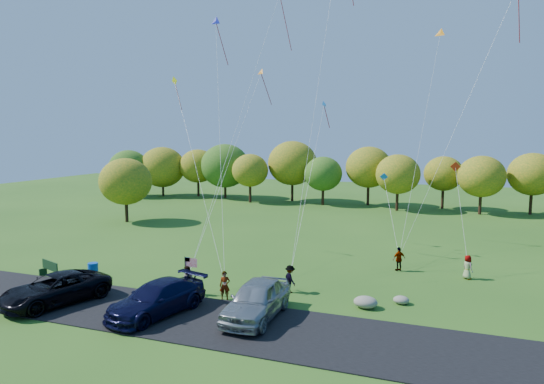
{
  "coord_description": "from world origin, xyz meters",
  "views": [
    {
      "loc": [
        10.85,
        -25.24,
        9.55
      ],
      "look_at": [
        -0.71,
        6.0,
        5.52
      ],
      "focal_mm": 32.0,
      "sensor_mm": 36.0,
      "label": 1
    }
  ],
  "objects_px": {
    "minivan_dark": "(55,289)",
    "flyer_d": "(399,259)",
    "minivan_navy": "(157,299)",
    "trash_barrel": "(93,270)",
    "park_bench": "(51,268)",
    "flyer_e": "(468,267)",
    "flyer_c": "(290,279)",
    "minivan_silver": "(257,299)",
    "flyer_a": "(225,286)",
    "flyer_b": "(187,281)"
  },
  "relations": [
    {
      "from": "minivan_navy",
      "to": "flyer_d",
      "type": "xyz_separation_m",
      "value": [
        11.13,
        13.04,
        -0.07
      ]
    },
    {
      "from": "minivan_silver",
      "to": "flyer_c",
      "type": "distance_m",
      "value": 4.62
    },
    {
      "from": "minivan_navy",
      "to": "trash_barrel",
      "type": "relative_size",
      "value": 5.9
    },
    {
      "from": "minivan_dark",
      "to": "park_bench",
      "type": "bearing_deg",
      "value": 155.05
    },
    {
      "from": "flyer_c",
      "to": "flyer_d",
      "type": "relative_size",
      "value": 0.99
    },
    {
      "from": "flyer_b",
      "to": "trash_barrel",
      "type": "relative_size",
      "value": 1.74
    },
    {
      "from": "minivan_dark",
      "to": "flyer_e",
      "type": "xyz_separation_m",
      "value": [
        21.86,
        13.21,
        -0.09
      ]
    },
    {
      "from": "park_bench",
      "to": "flyer_e",
      "type": "bearing_deg",
      "value": 39.27
    },
    {
      "from": "flyer_a",
      "to": "flyer_c",
      "type": "xyz_separation_m",
      "value": [
        3.13,
        2.56,
        -0.01
      ]
    },
    {
      "from": "minivan_silver",
      "to": "flyer_d",
      "type": "distance_m",
      "value": 13.11
    },
    {
      "from": "flyer_c",
      "to": "trash_barrel",
      "type": "bearing_deg",
      "value": 51.87
    },
    {
      "from": "minivan_silver",
      "to": "flyer_d",
      "type": "bearing_deg",
      "value": 62.07
    },
    {
      "from": "minivan_silver",
      "to": "flyer_b",
      "type": "bearing_deg",
      "value": 158.11
    },
    {
      "from": "minivan_navy",
      "to": "minivan_silver",
      "type": "relative_size",
      "value": 1.03
    },
    {
      "from": "minivan_silver",
      "to": "flyer_c",
      "type": "relative_size",
      "value": 3.42
    },
    {
      "from": "flyer_a",
      "to": "minivan_silver",
      "type": "bearing_deg",
      "value": -60.28
    },
    {
      "from": "flyer_c",
      "to": "park_bench",
      "type": "height_order",
      "value": "flyer_c"
    },
    {
      "from": "minivan_navy",
      "to": "minivan_silver",
      "type": "xyz_separation_m",
      "value": [
        5.11,
        1.39,
        0.12
      ]
    },
    {
      "from": "park_bench",
      "to": "trash_barrel",
      "type": "xyz_separation_m",
      "value": [
        2.71,
        0.88,
        -0.1
      ]
    },
    {
      "from": "trash_barrel",
      "to": "park_bench",
      "type": "bearing_deg",
      "value": -162.0
    },
    {
      "from": "flyer_a",
      "to": "trash_barrel",
      "type": "distance_m",
      "value": 10.18
    },
    {
      "from": "flyer_a",
      "to": "trash_barrel",
      "type": "xyz_separation_m",
      "value": [
        -10.14,
        0.86,
        -0.34
      ]
    },
    {
      "from": "minivan_dark",
      "to": "flyer_d",
      "type": "distance_m",
      "value": 22.09
    },
    {
      "from": "flyer_c",
      "to": "park_bench",
      "type": "xyz_separation_m",
      "value": [
        -15.98,
        -2.57,
        -0.23
      ]
    },
    {
      "from": "minivan_navy",
      "to": "flyer_e",
      "type": "height_order",
      "value": "minivan_navy"
    },
    {
      "from": "minivan_navy",
      "to": "park_bench",
      "type": "relative_size",
      "value": 3.0
    },
    {
      "from": "minivan_navy",
      "to": "park_bench",
      "type": "xyz_separation_m",
      "value": [
        -10.55,
        3.43,
        -0.31
      ]
    },
    {
      "from": "minivan_silver",
      "to": "park_bench",
      "type": "relative_size",
      "value": 2.92
    },
    {
      "from": "minivan_navy",
      "to": "flyer_a",
      "type": "distance_m",
      "value": 4.14
    },
    {
      "from": "minivan_silver",
      "to": "flyer_c",
      "type": "bearing_deg",
      "value": 85.46
    },
    {
      "from": "minivan_dark",
      "to": "park_bench",
      "type": "relative_size",
      "value": 3.06
    },
    {
      "from": "minivan_dark",
      "to": "flyer_b",
      "type": "relative_size",
      "value": 3.45
    },
    {
      "from": "flyer_a",
      "to": "flyer_e",
      "type": "height_order",
      "value": "flyer_a"
    },
    {
      "from": "flyer_b",
      "to": "flyer_d",
      "type": "bearing_deg",
      "value": 73.56
    },
    {
      "from": "park_bench",
      "to": "trash_barrel",
      "type": "height_order",
      "value": "park_bench"
    },
    {
      "from": "flyer_a",
      "to": "flyer_c",
      "type": "distance_m",
      "value": 4.04
    },
    {
      "from": "minivan_silver",
      "to": "trash_barrel",
      "type": "height_order",
      "value": "minivan_silver"
    },
    {
      "from": "flyer_e",
      "to": "minivan_silver",
      "type": "bearing_deg",
      "value": 98.47
    },
    {
      "from": "minivan_dark",
      "to": "minivan_navy",
      "type": "relative_size",
      "value": 1.02
    },
    {
      "from": "flyer_b",
      "to": "park_bench",
      "type": "bearing_deg",
      "value": -146.72
    },
    {
      "from": "trash_barrel",
      "to": "flyer_e",
      "type": "bearing_deg",
      "value": 19.63
    },
    {
      "from": "flyer_e",
      "to": "minivan_dark",
      "type": "bearing_deg",
      "value": 82.47
    },
    {
      "from": "flyer_a",
      "to": "flyer_d",
      "type": "height_order",
      "value": "flyer_d"
    },
    {
      "from": "flyer_e",
      "to": "minivan_navy",
      "type": "bearing_deg",
      "value": 90.46
    },
    {
      "from": "flyer_b",
      "to": "flyer_d",
      "type": "xyz_separation_m",
      "value": [
        11.28,
        9.59,
        -0.02
      ]
    },
    {
      "from": "flyer_e",
      "to": "trash_barrel",
      "type": "height_order",
      "value": "flyer_e"
    },
    {
      "from": "flyer_e",
      "to": "flyer_a",
      "type": "bearing_deg",
      "value": 86.11
    },
    {
      "from": "minivan_dark",
      "to": "minivan_silver",
      "type": "height_order",
      "value": "minivan_silver"
    },
    {
      "from": "minivan_dark",
      "to": "flyer_d",
      "type": "relative_size",
      "value": 3.55
    },
    {
      "from": "minivan_navy",
      "to": "flyer_e",
      "type": "xyz_separation_m",
      "value": [
        15.57,
        12.66,
        -0.11
      ]
    }
  ]
}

